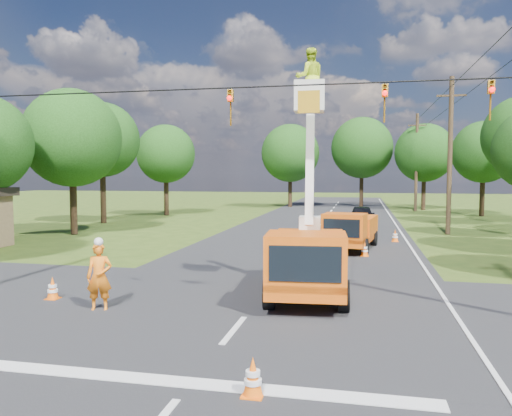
% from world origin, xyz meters
% --- Properties ---
extents(ground, '(140.00, 140.00, 0.00)m').
position_xyz_m(ground, '(0.00, 20.00, 0.00)').
color(ground, '#304A16').
rests_on(ground, ground).
extents(road_main, '(12.00, 100.00, 0.06)m').
position_xyz_m(road_main, '(0.00, 20.00, 0.00)').
color(road_main, black).
rests_on(road_main, ground).
extents(road_cross, '(56.00, 10.00, 0.07)m').
position_xyz_m(road_cross, '(0.00, 2.00, 0.00)').
color(road_cross, black).
rests_on(road_cross, ground).
extents(stop_bar, '(9.00, 0.45, 0.02)m').
position_xyz_m(stop_bar, '(0.00, -3.20, 0.00)').
color(stop_bar, silver).
rests_on(stop_bar, ground).
extents(edge_line, '(0.12, 90.00, 0.02)m').
position_xyz_m(edge_line, '(5.60, 20.00, 0.00)').
color(edge_line, silver).
rests_on(edge_line, ground).
extents(bucket_truck, '(2.77, 6.16, 7.89)m').
position_xyz_m(bucket_truck, '(1.40, 3.99, 1.71)').
color(bucket_truck, '#E75810').
rests_on(bucket_truck, ground).
extents(second_truck, '(2.77, 5.57, 2.00)m').
position_xyz_m(second_truck, '(2.52, 13.92, 1.04)').
color(second_truck, '#E75810').
rests_on(second_truck, ground).
extents(ground_worker, '(0.82, 0.66, 1.95)m').
position_xyz_m(ground_worker, '(-4.22, 1.05, 0.98)').
color(ground_worker, orange).
rests_on(ground_worker, ground).
extents(distant_car, '(1.90, 4.48, 1.51)m').
position_xyz_m(distant_car, '(3.08, 26.08, 0.76)').
color(distant_car, black).
rests_on(distant_car, ground).
extents(traffic_cone_0, '(0.38, 0.38, 0.71)m').
position_xyz_m(traffic_cone_0, '(1.23, -3.44, 0.36)').
color(traffic_cone_0, '#FF640D').
rests_on(traffic_cone_0, ground).
extents(traffic_cone_1, '(0.38, 0.38, 0.71)m').
position_xyz_m(traffic_cone_1, '(1.07, 8.18, 0.36)').
color(traffic_cone_1, '#FF640D').
rests_on(traffic_cone_1, ground).
extents(traffic_cone_2, '(0.38, 0.38, 0.71)m').
position_xyz_m(traffic_cone_2, '(3.21, 11.97, 0.36)').
color(traffic_cone_2, '#FF640D').
rests_on(traffic_cone_2, ground).
extents(traffic_cone_3, '(0.38, 0.38, 0.71)m').
position_xyz_m(traffic_cone_3, '(-6.25, 1.83, 0.36)').
color(traffic_cone_3, '#FF640D').
rests_on(traffic_cone_3, ground).
extents(traffic_cone_6, '(0.38, 0.38, 0.71)m').
position_xyz_m(traffic_cone_6, '(4.93, 17.46, 0.36)').
color(traffic_cone_6, '#FF640D').
rests_on(traffic_cone_6, ground).
extents(pole_right_mid, '(1.80, 0.30, 10.00)m').
position_xyz_m(pole_right_mid, '(8.50, 22.00, 5.11)').
color(pole_right_mid, '#4C3823').
rests_on(pole_right_mid, ground).
extents(pole_right_far, '(1.80, 0.30, 10.00)m').
position_xyz_m(pole_right_far, '(8.50, 42.00, 5.11)').
color(pole_right_far, '#4C3823').
rests_on(pole_right_far, ground).
extents(signal_span, '(18.00, 0.29, 1.07)m').
position_xyz_m(signal_span, '(2.23, 1.99, 5.88)').
color(signal_span, black).
rests_on(signal_span, ground).
extents(tree_left_d, '(6.20, 6.20, 9.24)m').
position_xyz_m(tree_left_d, '(-15.00, 17.00, 6.12)').
color(tree_left_d, '#382616').
rests_on(tree_left_d, ground).
extents(tree_left_e, '(5.80, 5.80, 9.41)m').
position_xyz_m(tree_left_e, '(-16.80, 24.00, 6.49)').
color(tree_left_e, '#382616').
rests_on(tree_left_e, ground).
extents(tree_left_f, '(5.40, 5.40, 8.40)m').
position_xyz_m(tree_left_f, '(-14.80, 32.00, 5.69)').
color(tree_left_f, '#382616').
rests_on(tree_left_f, ground).
extents(tree_right_e, '(5.60, 5.60, 8.63)m').
position_xyz_m(tree_right_e, '(13.80, 37.00, 5.81)').
color(tree_right_e, '#382616').
rests_on(tree_right_e, ground).
extents(tree_far_a, '(6.60, 6.60, 9.50)m').
position_xyz_m(tree_far_a, '(-5.00, 45.00, 6.19)').
color(tree_far_a, '#382616').
rests_on(tree_far_a, ground).
extents(tree_far_b, '(7.00, 7.00, 10.32)m').
position_xyz_m(tree_far_b, '(3.00, 47.00, 6.81)').
color(tree_far_b, '#382616').
rests_on(tree_far_b, ground).
extents(tree_far_c, '(6.20, 6.20, 9.18)m').
position_xyz_m(tree_far_c, '(9.50, 44.00, 6.06)').
color(tree_far_c, '#382616').
rests_on(tree_far_c, ground).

